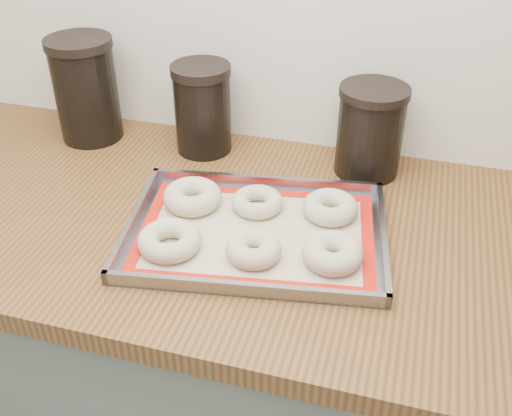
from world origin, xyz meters
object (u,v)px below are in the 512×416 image
(baking_tray, at_px, (256,232))
(bagel_front_right, at_px, (332,253))
(bagel_back_left, at_px, (192,197))
(bagel_front_left, at_px, (169,241))
(bagel_back_mid, at_px, (257,202))
(canister_mid, at_px, (203,108))
(canister_right, at_px, (370,130))
(bagel_front_mid, at_px, (254,249))
(bagel_back_right, at_px, (330,207))
(canister_left, at_px, (86,89))

(baking_tray, height_order, bagel_front_right, bagel_front_right)
(bagel_front_right, distance_m, bagel_back_left, 0.30)
(bagel_front_left, height_order, bagel_back_left, bagel_back_left)
(bagel_back_mid, bearing_deg, canister_mid, 131.61)
(bagel_back_mid, bearing_deg, canister_right, 48.87)
(baking_tray, distance_m, bagel_front_mid, 0.07)
(bagel_back_mid, distance_m, canister_mid, 0.28)
(bagel_back_left, height_order, bagel_back_right, bagel_back_left)
(baking_tray, xyz_separation_m, bagel_back_left, (-0.14, 0.05, 0.02))
(bagel_front_right, distance_m, canister_right, 0.33)
(bagel_front_left, height_order, bagel_back_right, same)
(baking_tray, height_order, bagel_front_mid, bagel_front_mid)
(bagel_back_mid, relative_size, bagel_back_right, 0.94)
(bagel_front_mid, bearing_deg, bagel_front_left, -173.37)
(baking_tray, xyz_separation_m, bagel_front_right, (0.15, -0.04, 0.02))
(bagel_front_left, xyz_separation_m, canister_left, (-0.34, 0.35, 0.09))
(bagel_front_right, bearing_deg, bagel_back_right, 101.54)
(bagel_back_right, bearing_deg, bagel_front_right, -78.46)
(bagel_front_left, distance_m, bagel_front_mid, 0.15)
(bagel_back_left, bearing_deg, canister_right, 37.04)
(baking_tray, height_order, bagel_back_mid, bagel_back_mid)
(bagel_front_mid, relative_size, canister_left, 0.41)
(bagel_front_right, height_order, canister_left, canister_left)
(baking_tray, bearing_deg, canister_mid, 125.56)
(bagel_back_mid, xyz_separation_m, canister_left, (-0.45, 0.19, 0.10))
(canister_right, bearing_deg, bagel_back_left, -142.96)
(baking_tray, xyz_separation_m, canister_mid, (-0.20, 0.28, 0.09))
(bagel_back_left, relative_size, bagel_back_mid, 1.15)
(baking_tray, relative_size, bagel_front_mid, 5.33)
(baking_tray, relative_size, canister_right, 2.69)
(bagel_front_mid, relative_size, canister_right, 0.50)
(bagel_front_right, bearing_deg, canister_mid, 136.91)
(baking_tray, distance_m, bagel_back_mid, 0.08)
(bagel_front_left, distance_m, bagel_back_right, 0.30)
(bagel_back_left, relative_size, canister_mid, 0.57)
(bagel_back_left, xyz_separation_m, bagel_back_mid, (0.12, 0.02, -0.00))
(canister_mid, bearing_deg, canister_right, 0.44)
(baking_tray, height_order, bagel_back_right, bagel_back_right)
(canister_left, bearing_deg, canister_mid, 2.85)
(bagel_front_mid, bearing_deg, canister_mid, 121.82)
(bagel_front_right, height_order, bagel_back_left, same)
(bagel_front_mid, xyz_separation_m, bagel_front_right, (0.13, 0.02, 0.00))
(bagel_front_right, bearing_deg, bagel_front_left, -171.69)
(bagel_front_right, xyz_separation_m, canister_left, (-0.61, 0.31, 0.09))
(canister_mid, distance_m, canister_right, 0.36)
(baking_tray, bearing_deg, bagel_back_right, 37.92)
(bagel_back_right, xyz_separation_m, canister_left, (-0.59, 0.17, 0.09))
(bagel_back_mid, bearing_deg, baking_tray, -75.92)
(bagel_back_left, height_order, canister_mid, canister_mid)
(bagel_back_right, bearing_deg, canister_right, 77.22)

